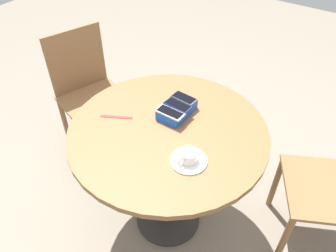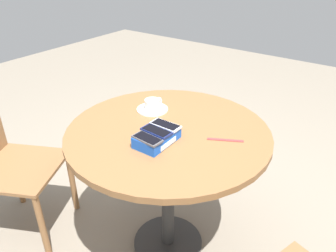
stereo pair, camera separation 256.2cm
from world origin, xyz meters
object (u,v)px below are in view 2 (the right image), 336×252
(round_table, at_px, (168,151))
(saucer, at_px, (152,109))
(phone_box, at_px, (157,138))
(lanyard_strap, at_px, (225,140))
(coffee_cup, at_px, (153,104))
(chair_near_window, at_px, (8,166))
(phone_gray, at_px, (147,139))
(phone_navy, at_px, (156,131))
(phone_white, at_px, (166,125))

(round_table, relative_size, saucer, 5.88)
(phone_box, bearing_deg, lanyard_strap, -50.57)
(coffee_cup, bearing_deg, phone_box, -138.55)
(lanyard_strap, bearing_deg, chair_near_window, 114.00)
(round_table, bearing_deg, phone_gray, -170.84)
(round_table, relative_size, phone_gray, 7.23)
(phone_box, height_order, saucer, phone_box)
(round_table, bearing_deg, lanyard_strap, -74.73)
(saucer, relative_size, coffee_cup, 1.52)
(coffee_cup, bearing_deg, phone_gray, -145.10)
(phone_navy, distance_m, chair_near_window, 0.97)
(phone_gray, xyz_separation_m, coffee_cup, (0.32, 0.22, -0.02))
(phone_box, xyz_separation_m, saucer, (0.25, 0.22, -0.02))
(coffee_cup, relative_size, lanyard_strap, 0.67)
(lanyard_strap, height_order, chair_near_window, chair_near_window)
(round_table, distance_m, chair_near_window, 0.94)
(phone_box, height_order, phone_gray, phone_gray)
(phone_gray, distance_m, coffee_cup, 0.39)
(round_table, bearing_deg, phone_navy, -168.65)
(round_table, bearing_deg, chair_near_window, 116.64)
(coffee_cup, relative_size, chair_near_window, 0.13)
(round_table, bearing_deg, phone_white, -155.21)
(round_table, xyz_separation_m, saucer, (0.12, 0.19, 0.12))
(phone_gray, relative_size, chair_near_window, 0.16)
(phone_white, distance_m, chair_near_window, 0.99)
(phone_box, xyz_separation_m, phone_gray, (-0.07, -0.00, 0.03))
(round_table, distance_m, phone_gray, 0.26)
(round_table, relative_size, phone_white, 6.91)
(phone_navy, relative_size, chair_near_window, 0.17)
(saucer, height_order, coffee_cup, coffee_cup)
(phone_gray, bearing_deg, lanyard_strap, -41.56)
(phone_gray, bearing_deg, chair_near_window, 104.33)
(phone_navy, bearing_deg, round_table, 11.35)
(round_table, bearing_deg, coffee_cup, 56.67)
(chair_near_window, bearing_deg, phone_white, -67.05)
(phone_box, xyz_separation_m, coffee_cup, (0.25, 0.22, 0.01))
(saucer, bearing_deg, phone_box, -138.16)
(phone_gray, distance_m, phone_navy, 0.07)
(lanyard_strap, relative_size, chair_near_window, 0.19)
(phone_gray, bearing_deg, phone_white, 2.67)
(lanyard_strap, bearing_deg, coffee_cup, 83.41)
(phone_gray, bearing_deg, round_table, 9.16)
(phone_gray, relative_size, lanyard_strap, 0.83)
(saucer, distance_m, chair_near_window, 0.89)
(saucer, height_order, lanyard_strap, saucer)
(phone_gray, xyz_separation_m, lanyard_strap, (0.27, -0.24, -0.05))
(round_table, relative_size, phone_box, 4.76)
(phone_box, xyz_separation_m, lanyard_strap, (0.20, -0.24, -0.02))
(phone_navy, bearing_deg, phone_white, -0.10)
(phone_navy, bearing_deg, saucer, 41.44)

